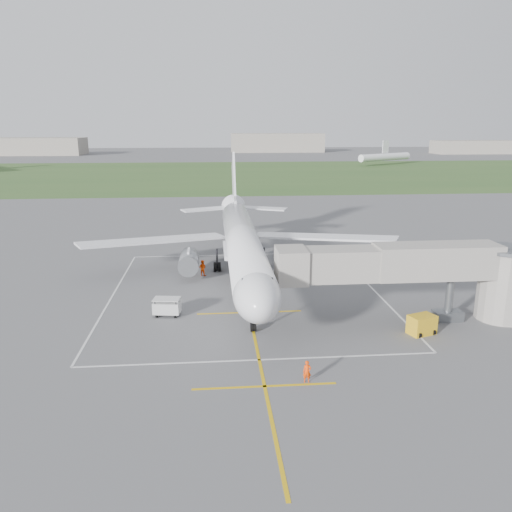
{
  "coord_description": "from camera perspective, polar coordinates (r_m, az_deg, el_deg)",
  "views": [
    {
      "loc": [
        -3.29,
        -54.68,
        17.4
      ],
      "look_at": [
        1.16,
        -4.0,
        4.0
      ],
      "focal_mm": 35.0,
      "sensor_mm": 36.0,
      "label": 1
    }
  ],
  "objects": [
    {
      "name": "ramp_worker_nose",
      "position": [
        35.74,
        5.86,
        -13.02
      ],
      "size": [
        0.62,
        0.44,
        1.59
      ],
      "primitive_type": "imported",
      "rotation": [
        0.0,
        0.0,
        -0.11
      ],
      "color": "#FF4208",
      "rests_on": "ground"
    },
    {
      "name": "apron_markings",
      "position": [
        51.97,
        -1.1,
        -4.8
      ],
      "size": [
        28.2,
        60.0,
        0.01
      ],
      "color": "gold",
      "rests_on": "ground"
    },
    {
      "name": "ramp_worker_wing",
      "position": [
        59.57,
        -6.14,
        -1.36
      ],
      "size": [
        1.14,
        1.03,
        1.91
      ],
      "primitive_type": "imported",
      "rotation": [
        0.0,
        0.0,
        2.73
      ],
      "color": "#FF4A08",
      "rests_on": "ground"
    },
    {
      "name": "distant_aircraft",
      "position": [
        214.55,
        -7.63,
        10.94
      ],
      "size": [
        198.42,
        36.91,
        8.85
      ],
      "color": "white",
      "rests_on": "ground"
    },
    {
      "name": "jet_bridge",
      "position": [
        47.09,
        19.02,
        -1.66
      ],
      "size": [
        23.4,
        5.0,
        7.2
      ],
      "color": "gray",
      "rests_on": "ground"
    },
    {
      "name": "airliner",
      "position": [
        57.03,
        -1.58,
        1.57
      ],
      "size": [
        38.93,
        46.75,
        13.52
      ],
      "color": "white",
      "rests_on": "ground"
    },
    {
      "name": "gpu_unit",
      "position": [
        45.4,
        18.42,
        -7.46
      ],
      "size": [
        2.57,
        2.14,
        1.66
      ],
      "rotation": [
        0.0,
        0.0,
        0.34
      ],
      "color": "gold",
      "rests_on": "ground"
    },
    {
      "name": "baggage_cart",
      "position": [
        47.74,
        -10.14,
        -5.74
      ],
      "size": [
        2.64,
        1.81,
        1.71
      ],
      "rotation": [
        0.0,
        0.0,
        -0.14
      ],
      "color": "silver",
      "rests_on": "ground"
    },
    {
      "name": "ground",
      "position": [
        57.47,
        -1.5,
        -2.87
      ],
      "size": [
        700.0,
        700.0,
        0.0
      ],
      "primitive_type": "plane",
      "color": "#545457",
      "rests_on": "ground"
    },
    {
      "name": "distant_hangars",
      "position": [
        320.36,
        -7.49,
        12.45
      ],
      "size": [
        345.0,
        49.0,
        12.0
      ],
      "color": "gray",
      "rests_on": "ground"
    },
    {
      "name": "grass_strip",
      "position": [
        185.52,
        -4.03,
        9.34
      ],
      "size": [
        700.0,
        120.0,
        0.02
      ],
      "primitive_type": "cube",
      "color": "#325525",
      "rests_on": "ground"
    }
  ]
}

